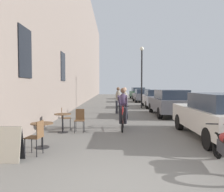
% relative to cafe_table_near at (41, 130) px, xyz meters
% --- Properties ---
extents(ground_plane, '(88.00, 88.00, 0.00)m').
position_rel_cafe_table_near_xyz_m(ground_plane, '(2.27, -2.60, -0.52)').
color(ground_plane, slate).
extents(building_facade_left, '(0.54, 68.00, 13.59)m').
position_rel_cafe_table_near_xyz_m(building_facade_left, '(-1.18, 11.40, 6.27)').
color(building_facade_left, gray).
rests_on(building_facade_left, ground_plane).
extents(cafe_table_near, '(0.64, 0.64, 0.72)m').
position_rel_cafe_table_near_xyz_m(cafe_table_near, '(0.00, 0.00, 0.00)').
color(cafe_table_near, black).
rests_on(cafe_table_near, ground_plane).
extents(cafe_chair_near_toward_street, '(0.44, 0.44, 0.89)m').
position_rel_cafe_table_near_xyz_m(cafe_chair_near_toward_street, '(0.07, -0.68, -0.00)').
color(cafe_chair_near_toward_street, black).
rests_on(cafe_chair_near_toward_street, ground_plane).
extents(cafe_table_mid, '(0.64, 0.64, 0.72)m').
position_rel_cafe_table_near_xyz_m(cafe_table_mid, '(0.13, 2.11, 0.00)').
color(cafe_table_mid, black).
rests_on(cafe_table_mid, ground_plane).
extents(cafe_chair_mid_toward_street, '(0.45, 0.45, 0.89)m').
position_rel_cafe_table_near_xyz_m(cafe_chair_mid_toward_street, '(0.06, 2.74, -0.00)').
color(cafe_chair_mid_toward_street, black).
rests_on(cafe_chair_mid_toward_street, ground_plane).
extents(cafe_chair_mid_toward_wall, '(0.38, 0.38, 0.89)m').
position_rel_cafe_table_near_xyz_m(cafe_chair_mid_toward_wall, '(0.77, 2.19, -0.00)').
color(cafe_chair_mid_toward_wall, black).
rests_on(cafe_chair_mid_toward_wall, ground_plane).
extents(sandwich_board_sign, '(0.56, 0.39, 0.84)m').
position_rel_cafe_table_near_xyz_m(sandwich_board_sign, '(-0.38, -1.16, -0.11)').
color(sandwich_board_sign, black).
rests_on(sandwich_board_sign, ground_plane).
extents(cyclist_on_bicycle, '(0.52, 1.76, 1.74)m').
position_rel_cafe_table_near_xyz_m(cyclist_on_bicycle, '(2.48, 2.79, 0.29)').
color(cyclist_on_bicycle, black).
rests_on(cyclist_on_bicycle, ground_plane).
extents(pedestrian_near, '(0.37, 0.29, 1.72)m').
position_rel_cafe_table_near_xyz_m(pedestrian_near, '(2.70, 5.52, 0.45)').
color(pedestrian_near, '#26262D').
rests_on(pedestrian_near, ground_plane).
extents(pedestrian_mid, '(0.38, 0.30, 1.71)m').
position_rel_cafe_table_near_xyz_m(pedestrian_mid, '(2.43, 8.01, 0.44)').
color(pedestrian_mid, '#26262D').
rests_on(pedestrian_mid, ground_plane).
extents(street_lamp, '(0.32, 0.32, 4.90)m').
position_rel_cafe_table_near_xyz_m(street_lamp, '(4.40, 11.40, 2.59)').
color(street_lamp, black).
rests_on(street_lamp, ground_plane).
extents(parked_car_nearest, '(1.89, 4.38, 1.55)m').
position_rel_cafe_table_near_xyz_m(parked_car_nearest, '(5.58, 1.07, 0.28)').
color(parked_car_nearest, beige).
rests_on(parked_car_nearest, ground_plane).
extents(parked_car_second, '(1.89, 4.41, 1.56)m').
position_rel_cafe_table_near_xyz_m(parked_car_second, '(5.47, 6.95, 0.29)').
color(parked_car_second, '#595960').
rests_on(parked_car_second, ground_plane).
extents(parked_car_third, '(1.82, 4.19, 1.48)m').
position_rel_cafe_table_near_xyz_m(parked_car_third, '(5.57, 12.26, 0.25)').
color(parked_car_third, '#B7B7BC').
rests_on(parked_car_third, ground_plane).
extents(parked_car_fourth, '(1.73, 4.09, 1.45)m').
position_rel_cafe_table_near_xyz_m(parked_car_fourth, '(5.38, 18.65, 0.23)').
color(parked_car_fourth, '#595960').
rests_on(parked_car_fourth, ground_plane).
extents(parked_car_fifth, '(1.94, 4.47, 1.58)m').
position_rel_cafe_table_near_xyz_m(parked_car_fifth, '(5.60, 24.56, 0.30)').
color(parked_car_fifth, '#23512D').
rests_on(parked_car_fifth, ground_plane).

